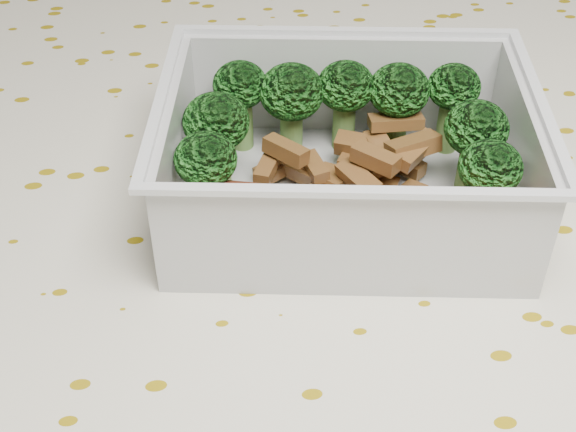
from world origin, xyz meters
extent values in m
cube|color=brown|center=(0.00, 0.00, 0.73)|extent=(1.40, 0.90, 0.04)
cube|color=silver|center=(0.00, 0.00, 0.75)|extent=(1.46, 0.96, 0.01)
cube|color=silver|center=(0.00, 0.48, 0.66)|extent=(1.46, 0.01, 0.18)
cube|color=silver|center=(0.03, 0.03, 0.76)|extent=(0.20, 0.16, 0.00)
cube|color=silver|center=(0.04, 0.10, 0.79)|extent=(0.18, 0.03, 0.06)
cube|color=silver|center=(0.02, -0.04, 0.79)|extent=(0.18, 0.03, 0.06)
cube|color=silver|center=(0.12, 0.02, 0.79)|extent=(0.02, 0.13, 0.06)
cube|color=silver|center=(-0.06, 0.04, 0.79)|extent=(0.02, 0.13, 0.06)
cube|color=silver|center=(0.04, 0.10, 0.82)|extent=(0.19, 0.03, 0.00)
cube|color=silver|center=(0.02, -0.04, 0.82)|extent=(0.19, 0.03, 0.00)
cube|color=silver|center=(0.12, 0.02, 0.82)|extent=(0.03, 0.14, 0.00)
cube|color=silver|center=(-0.07, 0.05, 0.82)|extent=(0.03, 0.14, 0.00)
cylinder|color=#608C3F|center=(-0.02, 0.09, 0.78)|extent=(0.01, 0.01, 0.03)
ellipsoid|color=#297922|center=(-0.02, 0.09, 0.80)|extent=(0.03, 0.03, 0.03)
cylinder|color=#608C3F|center=(0.00, 0.08, 0.77)|extent=(0.01, 0.01, 0.03)
ellipsoid|color=#297922|center=(0.00, 0.08, 0.80)|extent=(0.04, 0.04, 0.03)
cylinder|color=#608C3F|center=(0.03, 0.08, 0.77)|extent=(0.01, 0.01, 0.03)
ellipsoid|color=#297922|center=(0.03, 0.08, 0.80)|extent=(0.03, 0.03, 0.03)
cylinder|color=#608C3F|center=(0.06, 0.07, 0.77)|extent=(0.01, 0.01, 0.03)
ellipsoid|color=#297922|center=(0.06, 0.07, 0.80)|extent=(0.03, 0.03, 0.03)
cylinder|color=#608C3F|center=(0.09, 0.07, 0.78)|extent=(0.01, 0.01, 0.03)
ellipsoid|color=#297922|center=(0.09, 0.07, 0.80)|extent=(0.03, 0.03, 0.03)
cylinder|color=#608C3F|center=(-0.04, 0.05, 0.77)|extent=(0.01, 0.01, 0.03)
ellipsoid|color=#297922|center=(-0.04, 0.05, 0.80)|extent=(0.04, 0.04, 0.03)
cylinder|color=#608C3F|center=(0.09, 0.03, 0.77)|extent=(0.01, 0.01, 0.03)
ellipsoid|color=#297922|center=(0.09, 0.03, 0.80)|extent=(0.03, 0.03, 0.03)
cylinder|color=#608C3F|center=(-0.05, 0.02, 0.78)|extent=(0.01, 0.01, 0.03)
ellipsoid|color=#297922|center=(-0.05, 0.02, 0.80)|extent=(0.03, 0.03, 0.03)
cylinder|color=#608C3F|center=(0.09, 0.00, 0.78)|extent=(0.01, 0.01, 0.03)
ellipsoid|color=#297922|center=(0.09, 0.00, 0.80)|extent=(0.03, 0.03, 0.03)
cube|color=brown|center=(0.06, 0.05, 0.77)|extent=(0.03, 0.03, 0.01)
cube|color=brown|center=(0.00, 0.04, 0.79)|extent=(0.02, 0.03, 0.01)
cube|color=brown|center=(0.01, 0.04, 0.78)|extent=(0.01, 0.02, 0.01)
cube|color=brown|center=(0.07, 0.03, 0.79)|extent=(0.03, 0.03, 0.01)
cube|color=brown|center=(0.05, 0.04, 0.78)|extent=(0.04, 0.03, 0.01)
cube|color=brown|center=(-0.01, 0.05, 0.77)|extent=(0.03, 0.03, 0.01)
cube|color=brown|center=(0.02, 0.04, 0.77)|extent=(0.03, 0.03, 0.01)
cube|color=brown|center=(0.06, 0.02, 0.77)|extent=(0.03, 0.03, 0.01)
cube|color=brown|center=(0.06, 0.06, 0.79)|extent=(0.03, 0.01, 0.01)
cube|color=brown|center=(0.00, 0.05, 0.77)|extent=(0.03, 0.03, 0.01)
cube|color=brown|center=(0.04, 0.03, 0.79)|extent=(0.03, 0.03, 0.01)
cube|color=brown|center=(0.04, 0.06, 0.77)|extent=(0.02, 0.03, 0.01)
cube|color=brown|center=(0.05, 0.05, 0.78)|extent=(0.02, 0.03, 0.01)
cube|color=brown|center=(0.04, 0.06, 0.78)|extent=(0.03, 0.02, 0.01)
cube|color=brown|center=(0.04, 0.03, 0.77)|extent=(0.03, 0.03, 0.01)
cube|color=brown|center=(-0.01, 0.04, 0.78)|extent=(0.02, 0.03, 0.01)
cube|color=brown|center=(0.03, 0.03, 0.78)|extent=(0.02, 0.03, 0.01)
cube|color=brown|center=(0.06, 0.04, 0.79)|extent=(0.03, 0.02, 0.01)
cube|color=brown|center=(0.03, 0.04, 0.77)|extent=(0.03, 0.02, 0.01)
cube|color=brown|center=(0.02, 0.04, 0.77)|extent=(0.03, 0.03, 0.01)
cylinder|color=#C54D32|center=(0.03, -0.01, 0.78)|extent=(0.14, 0.06, 0.03)
sphere|color=#C54D32|center=(0.09, -0.03, 0.78)|extent=(0.03, 0.03, 0.03)
sphere|color=#C54D32|center=(-0.04, 0.01, 0.78)|extent=(0.03, 0.03, 0.03)
camera|label=1|loc=(-0.04, -0.30, 1.04)|focal=50.00mm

